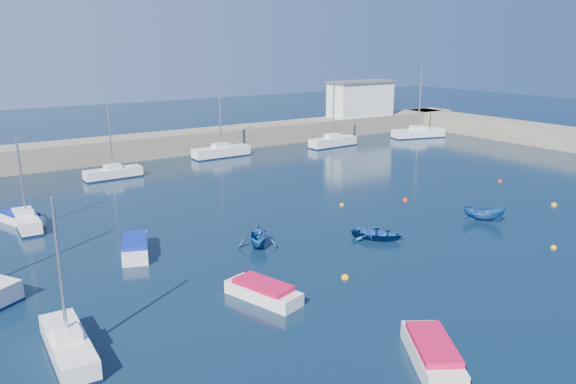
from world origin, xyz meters
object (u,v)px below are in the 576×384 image
sailboat_6 (221,152)px  dinghy_right (484,214)px  sailboat_5 (113,173)px  motorboat_1 (135,247)px  dinghy_center (377,234)px  sailboat_1 (68,345)px  dinghy_left (258,235)px  motorboat_0 (263,291)px  motorboat_3 (432,353)px  sailboat_8 (418,133)px  harbor_office (360,99)px  motorboat_2 (20,218)px  sailboat_3 (27,221)px  sailboat_7 (333,142)px

sailboat_6 → dinghy_right: (5.35, -34.15, -0.07)m
sailboat_6 → sailboat_5: bearing=103.6°
motorboat_1 → dinghy_center: (15.29, -6.51, -0.15)m
sailboat_6 → dinghy_center: bearing=170.9°
sailboat_1 → dinghy_left: bearing=29.5°
motorboat_0 → sailboat_1: bearing=164.1°
sailboat_1 → dinghy_left: size_ratio=2.33×
motorboat_3 → motorboat_0: bearing=138.3°
sailboat_6 → motorboat_1: (-19.51, -26.00, -0.15)m
sailboat_8 → motorboat_1: (-50.13, -23.05, -0.16)m
harbor_office → sailboat_6: size_ratio=1.07×
dinghy_left → motorboat_2: bearing=162.2°
motorboat_2 → dinghy_right: (30.07, -19.47, 0.16)m
sailboat_3 → dinghy_right: size_ratio=2.23×
sailboat_8 → sailboat_1: bearing=135.4°
dinghy_center → motorboat_0: bearing=162.8°
sailboat_5 → sailboat_7: size_ratio=0.83×
sailboat_3 → sailboat_5: sailboat_5 is taller
harbor_office → motorboat_1: (-45.95, -31.27, -4.58)m
harbor_office → sailboat_1: size_ratio=1.36×
harbor_office → motorboat_2: harbor_office is taller
sailboat_8 → motorboat_3: sailboat_8 is taller
motorboat_1 → sailboat_8: bearing=43.9°
motorboat_2 → dinghy_left: bearing=-69.1°
sailboat_5 → motorboat_2: 14.98m
sailboat_5 → sailboat_6: bearing=-76.8°
sailboat_7 → sailboat_8: bearing=-97.3°
sailboat_3 → sailboat_5: 16.03m
sailboat_3 → sailboat_8: (55.12, 13.34, 0.09)m
sailboat_3 → motorboat_3: (11.36, -29.52, -0.07)m
sailboat_6 → dinghy_center: (-4.22, -32.51, -0.29)m
sailboat_3 → motorboat_1: (4.99, -9.71, -0.07)m
harbor_office → sailboat_6: 27.32m
dinghy_left → dinghy_right: size_ratio=1.03×
sailboat_8 → motorboat_2: 56.57m
dinghy_right → sailboat_5: bearing=86.0°
motorboat_3 → dinghy_right: 21.85m
motorboat_0 → motorboat_2: motorboat_0 is taller
dinghy_center → dinghy_left: (-7.85, 3.30, 0.46)m
sailboat_8 → dinghy_right: (-25.27, -31.19, -0.08)m
sailboat_6 → motorboat_2: (-24.72, -14.68, -0.23)m
sailboat_8 → sailboat_6: bearing=99.2°
dinghy_right → motorboat_0: bearing=149.0°
motorboat_0 → motorboat_2: size_ratio=0.99×
sailboat_3 → sailboat_5: bearing=51.5°
sailboat_1 → sailboat_5: (11.80, 32.67, 0.01)m
harbor_office → sailboat_5: 42.02m
sailboat_3 → sailboat_8: 56.71m
sailboat_8 → motorboat_0: bearing=140.4°
sailboat_1 → motorboat_2: (1.39, 21.91, -0.13)m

